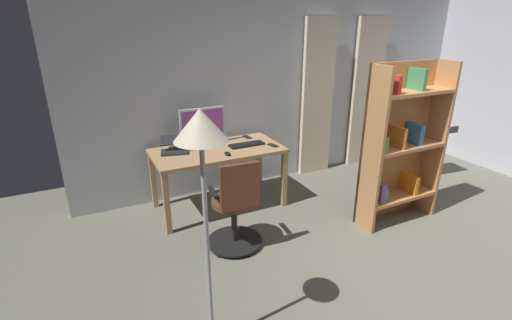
% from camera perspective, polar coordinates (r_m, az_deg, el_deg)
% --- Properties ---
extents(ground_plane, '(7.60, 7.60, 0.00)m').
position_cam_1_polar(ground_plane, '(3.75, 28.99, -17.50)').
color(ground_plane, '#676656').
extents(back_room_partition, '(5.85, 0.10, 2.52)m').
position_cam_1_polar(back_room_partition, '(5.19, 5.10, 10.88)').
color(back_room_partition, silver).
rests_on(back_room_partition, ground).
extents(curtain_left_panel, '(0.53, 0.06, 2.20)m').
position_cam_1_polar(curtain_left_panel, '(5.92, 16.68, 9.78)').
color(curtain_left_panel, beige).
rests_on(curtain_left_panel, ground).
extents(curtain_right_panel, '(0.50, 0.06, 2.20)m').
position_cam_1_polar(curtain_right_panel, '(5.36, 9.47, 9.25)').
color(curtain_right_panel, beige).
rests_on(curtain_right_panel, ground).
extents(desk, '(1.50, 0.75, 0.74)m').
position_cam_1_polar(desk, '(4.36, -5.89, 0.58)').
color(desk, tan).
rests_on(desk, ground).
extents(office_chair, '(0.56, 0.56, 0.96)m').
position_cam_1_polar(office_chair, '(3.62, -3.13, -7.52)').
color(office_chair, black).
rests_on(office_chair, ground).
extents(computer_monitor, '(0.55, 0.18, 0.44)m').
position_cam_1_polar(computer_monitor, '(4.46, -8.21, 5.49)').
color(computer_monitor, silver).
rests_on(computer_monitor, desk).
extents(computer_keyboard, '(0.43, 0.14, 0.02)m').
position_cam_1_polar(computer_keyboard, '(4.43, -1.45, 2.40)').
color(computer_keyboard, black).
rests_on(computer_keyboard, desk).
extents(laptop, '(0.36, 0.37, 0.15)m').
position_cam_1_polar(laptop, '(4.31, -12.49, 1.91)').
color(laptop, '#232328').
rests_on(laptop, desk).
extents(computer_mouse, '(0.06, 0.10, 0.04)m').
position_cam_1_polar(computer_mouse, '(4.13, -4.44, 1.00)').
color(computer_mouse, black).
rests_on(computer_mouse, desk).
extents(cell_phone_by_monitor, '(0.08, 0.15, 0.01)m').
position_cam_1_polar(cell_phone_by_monitor, '(4.73, -1.37, 3.56)').
color(cell_phone_by_monitor, black).
rests_on(cell_phone_by_monitor, desk).
extents(cell_phone_face_up, '(0.09, 0.15, 0.01)m').
position_cam_1_polar(cell_phone_face_up, '(4.43, 2.63, 2.28)').
color(cell_phone_face_up, black).
rests_on(cell_phone_face_up, desk).
extents(bookshelf, '(0.95, 0.30, 1.76)m').
position_cam_1_polar(bookshelf, '(4.31, 21.29, 2.22)').
color(bookshelf, '#BB804D').
rests_on(bookshelf, ground).
extents(piano_keyboard, '(1.16, 0.45, 0.78)m').
position_cam_1_polar(piano_keyboard, '(5.57, 23.62, 4.11)').
color(piano_keyboard, black).
rests_on(piano_keyboard, ground).
extents(floor_lamp, '(0.31, 0.31, 1.71)m').
position_cam_1_polar(floor_lamp, '(2.15, -8.30, 0.44)').
color(floor_lamp, black).
rests_on(floor_lamp, ground).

